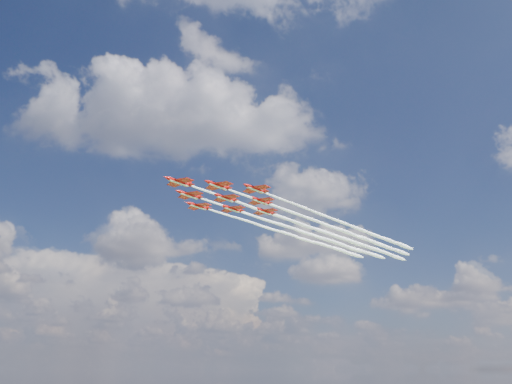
# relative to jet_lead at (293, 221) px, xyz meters

# --- Properties ---
(jet_lead) EXTENTS (79.71, 85.29, 2.56)m
(jet_lead) POSITION_rel_jet_lead_xyz_m (0.00, 0.00, 0.00)
(jet_lead) COLOR red
(jet_row2_port) EXTENTS (79.71, 85.29, 2.56)m
(jet_row2_port) POSITION_rel_jet_lead_xyz_m (11.16, 2.64, 0.00)
(jet_row2_port) COLOR red
(jet_row2_starb) EXTENTS (79.71, 85.29, 2.56)m
(jet_row2_starb) POSITION_rel_jet_lead_xyz_m (1.86, 11.31, 0.00)
(jet_row2_starb) COLOR red
(jet_row3_port) EXTENTS (79.71, 85.29, 2.56)m
(jet_row3_port) POSITION_rel_jet_lead_xyz_m (22.31, 5.28, 0.00)
(jet_row3_port) COLOR red
(jet_row3_centre) EXTENTS (79.71, 85.29, 2.56)m
(jet_row3_centre) POSITION_rel_jet_lead_xyz_m (13.02, 13.95, 0.00)
(jet_row3_centre) COLOR red
(jet_row3_starb) EXTENTS (79.71, 85.29, 2.56)m
(jet_row3_starb) POSITION_rel_jet_lead_xyz_m (3.73, 22.62, 0.00)
(jet_row3_starb) COLOR red
(jet_row4_port) EXTENTS (79.71, 85.29, 2.56)m
(jet_row4_port) POSITION_rel_jet_lead_xyz_m (24.18, 16.59, 0.00)
(jet_row4_port) COLOR red
(jet_row4_starb) EXTENTS (79.71, 85.29, 2.56)m
(jet_row4_starb) POSITION_rel_jet_lead_xyz_m (14.88, 25.26, 0.00)
(jet_row4_starb) COLOR red
(jet_tail) EXTENTS (79.71, 85.29, 2.56)m
(jet_tail) POSITION_rel_jet_lead_xyz_m (26.04, 27.91, 0.00)
(jet_tail) COLOR red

